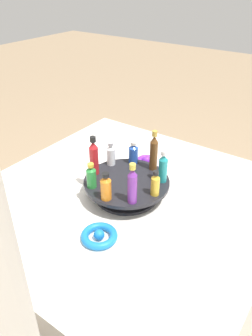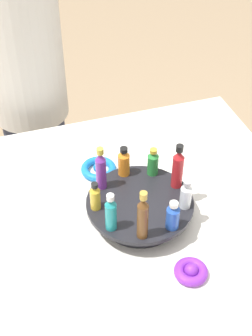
# 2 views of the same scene
# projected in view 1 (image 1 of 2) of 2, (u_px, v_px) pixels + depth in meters

# --- Properties ---
(ground_plane) EXTENTS (12.00, 12.00, 0.00)m
(ground_plane) POSITION_uv_depth(u_px,v_px,m) (126.00, 329.00, 1.54)
(ground_plane) COLOR #997F60
(party_table) EXTENTS (0.97, 0.97, 0.78)m
(party_table) POSITION_uv_depth(u_px,v_px,m) (126.00, 272.00, 1.34)
(party_table) COLOR silver
(party_table) RESTS_ON ground_plane
(display_stand) EXTENTS (0.29, 0.29, 0.06)m
(display_stand) POSITION_uv_depth(u_px,v_px,m) (127.00, 186.00, 1.11)
(display_stand) COLOR black
(display_stand) RESTS_ON party_table
(bottle_gold) EXTENTS (0.03, 0.03, 0.09)m
(bottle_gold) POSITION_uv_depth(u_px,v_px,m) (155.00, 184.00, 1.01)
(bottle_gold) COLOR gold
(bottle_gold) RESTS_ON display_stand
(bottle_teal) EXTENTS (0.03, 0.03, 0.11)m
(bottle_teal) POSITION_uv_depth(u_px,v_px,m) (163.00, 168.00, 1.07)
(bottle_teal) COLOR teal
(bottle_teal) RESTS_ON display_stand
(bottle_brown) EXTENTS (0.03, 0.03, 0.15)m
(bottle_brown) POSITION_uv_depth(u_px,v_px,m) (154.00, 152.00, 1.13)
(bottle_brown) COLOR brown
(bottle_brown) RESTS_ON display_stand
(bottle_blue) EXTENTS (0.03, 0.03, 0.08)m
(bottle_blue) POSITION_uv_depth(u_px,v_px,m) (133.00, 153.00, 1.18)
(bottle_blue) COLOR #234CAD
(bottle_blue) RESTS_ON display_stand
(bottle_clear) EXTENTS (0.03, 0.03, 0.09)m
(bottle_clear) POSITION_uv_depth(u_px,v_px,m) (111.00, 154.00, 1.17)
(bottle_clear) COLOR silver
(bottle_clear) RESTS_ON display_stand
(bottle_red) EXTENTS (0.03, 0.03, 0.14)m
(bottle_red) POSITION_uv_depth(u_px,v_px,m) (94.00, 157.00, 1.10)
(bottle_red) COLOR #B21E23
(bottle_red) RESTS_ON display_stand
(bottle_green) EXTENTS (0.03, 0.03, 0.09)m
(bottle_green) POSITION_uv_depth(u_px,v_px,m) (91.00, 176.00, 1.05)
(bottle_green) COLOR #288438
(bottle_green) RESTS_ON display_stand
(bottle_orange) EXTENTS (0.03, 0.03, 0.09)m
(bottle_orange) POSITION_uv_depth(u_px,v_px,m) (106.00, 187.00, 0.99)
(bottle_orange) COLOR orange
(bottle_orange) RESTS_ON display_stand
(bottle_purple) EXTENTS (0.03, 0.03, 0.13)m
(bottle_purple) POSITION_uv_depth(u_px,v_px,m) (132.00, 185.00, 0.97)
(bottle_purple) COLOR #702D93
(bottle_purple) RESTS_ON display_stand
(ribbon_bow_blue) EXTENTS (0.11, 0.11, 0.03)m
(ribbon_bow_blue) POSITION_uv_depth(u_px,v_px,m) (99.00, 236.00, 0.95)
(ribbon_bow_blue) COLOR blue
(ribbon_bow_blue) RESTS_ON party_table
(ribbon_bow_purple) EXTENTS (0.08, 0.08, 0.04)m
(ribbon_bow_purple) POSITION_uv_depth(u_px,v_px,m) (146.00, 161.00, 1.30)
(ribbon_bow_purple) COLOR purple
(ribbon_bow_purple) RESTS_ON party_table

